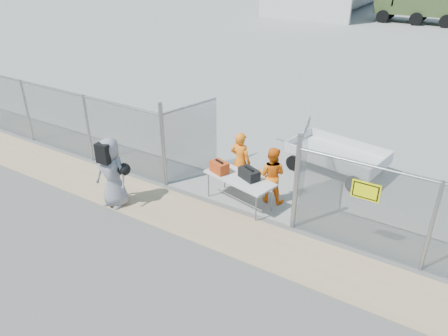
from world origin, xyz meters
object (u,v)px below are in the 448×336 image
Objects in this scene: security_worker_left at (240,161)px; visitor at (112,173)px; folding_table at (239,191)px; security_worker_right at (271,175)px; utility_trailer at (337,158)px.

security_worker_left is 0.89× the size of visitor.
security_worker_left is at bearing 130.66° from folding_table.
security_worker_right is at bearing 55.35° from folding_table.
security_worker_left reaches higher than utility_trailer.
folding_table is 3.56m from utility_trailer.
security_worker_right is 0.82× the size of visitor.
visitor reaches higher than utility_trailer.
visitor is (-3.45, -2.37, 0.17)m from security_worker_right.
visitor is at bearing 48.14° from security_worker_left.
folding_table is 3.37m from visitor.
security_worker_left reaches higher than folding_table.
security_worker_left is 0.47× the size of utility_trailer.
security_worker_right reaches higher than folding_table.
security_worker_left is 1.05m from security_worker_right.
security_worker_left reaches higher than security_worker_right.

